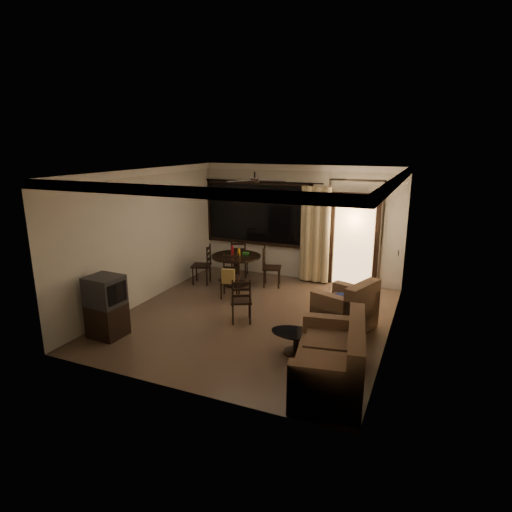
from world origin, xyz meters
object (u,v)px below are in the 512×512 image
at_px(dining_chair_west, 202,272).
at_px(dining_chair_north, 240,265).
at_px(dining_chair_east, 271,275).
at_px(tv_cabinet, 106,306).
at_px(coffee_table, 296,339).
at_px(dining_table, 236,262).
at_px(armchair, 347,309).
at_px(side_chair, 241,309).
at_px(sofa, 334,362).
at_px(dining_chair_south, 230,284).

height_order(dining_chair_west, dining_chair_north, same).
xyz_separation_m(dining_chair_east, tv_cabinet, (-1.66, -3.65, 0.27)).
relative_size(dining_chair_west, coffee_table, 1.15).
bearing_deg(dining_table, armchair, -26.50).
distance_m(dining_table, dining_chair_east, 0.88).
xyz_separation_m(dining_chair_east, side_chair, (0.24, -2.18, -0.02)).
relative_size(dining_chair_north, armchair, 0.82).
bearing_deg(dining_chair_east, sofa, -164.03).
bearing_deg(sofa, coffee_table, 127.41).
distance_m(dining_chair_west, side_chair, 2.50).
relative_size(armchair, coffee_table, 1.40).
bearing_deg(dining_table, side_chair, -61.88).
height_order(dining_chair_north, tv_cabinet, tv_cabinet).
xyz_separation_m(dining_chair_west, coffee_table, (3.19, -2.48, -0.04)).
height_order(dining_chair_west, tv_cabinet, tv_cabinet).
bearing_deg(dining_chair_west, dining_chair_north, 130.62).
height_order(dining_table, side_chair, dining_table).
bearing_deg(tv_cabinet, side_chair, 40.78).
bearing_deg(coffee_table, dining_chair_south, 138.33).
xyz_separation_m(tv_cabinet, sofa, (4.02, -0.03, -0.18)).
distance_m(dining_chair_west, tv_cabinet, 3.18).
bearing_deg(dining_chair_west, side_chair, 30.62).
distance_m(dining_chair_west, dining_chair_east, 1.67).
relative_size(dining_chair_east, coffee_table, 1.15).
height_order(dining_chair_north, armchair, dining_chair_north).
bearing_deg(armchair, dining_chair_north, 166.17).
bearing_deg(dining_chair_south, dining_chair_west, 134.30).
height_order(dining_chair_north, coffee_table, dining_chair_north).
distance_m(sofa, armchair, 1.99).
height_order(dining_chair_east, dining_chair_south, same).
distance_m(dining_table, dining_chair_south, 0.90).
distance_m(armchair, coffee_table, 1.38).
bearing_deg(tv_cabinet, coffee_table, 14.96).
distance_m(armchair, side_chair, 1.97).
bearing_deg(dining_chair_east, dining_chair_west, 90.00).
xyz_separation_m(dining_chair_south, armchair, (2.70, -0.64, 0.07)).
xyz_separation_m(sofa, side_chair, (-2.12, 1.50, -0.10)).
distance_m(tv_cabinet, coffee_table, 3.33).
distance_m(dining_chair_west, dining_chair_south, 1.20).
bearing_deg(tv_cabinet, dining_chair_west, 91.89).
bearing_deg(armchair, side_chair, -146.08).
relative_size(dining_chair_north, coffee_table, 1.15).
relative_size(dining_chair_west, armchair, 0.82).
distance_m(dining_table, sofa, 4.67).
relative_size(dining_table, dining_chair_north, 1.22).
bearing_deg(side_chair, sofa, 117.98).
bearing_deg(coffee_table, side_chair, 149.71).
distance_m(dining_chair_east, dining_chair_south, 1.20).
bearing_deg(tv_cabinet, dining_chair_south, 69.83).
bearing_deg(dining_chair_east, dining_chair_south, 135.70).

